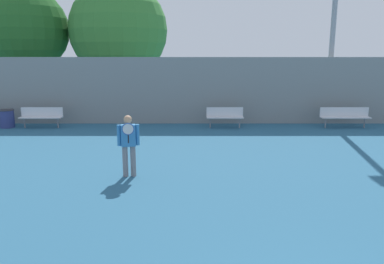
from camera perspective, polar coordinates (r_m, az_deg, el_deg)
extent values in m
cylinder|color=slate|center=(10.01, -10.38, -4.43)|extent=(0.14, 0.14, 0.82)
cylinder|color=slate|center=(10.01, -9.20, -4.39)|extent=(0.14, 0.14, 0.82)
cube|color=teal|center=(9.84, -9.93, -0.52)|extent=(0.40, 0.26, 0.57)
cylinder|color=teal|center=(9.84, -11.31, -0.52)|extent=(0.10, 0.10, 0.55)
cylinder|color=teal|center=(9.84, -8.55, -0.42)|extent=(0.10, 0.10, 0.55)
sphere|color=tan|center=(9.76, -10.02, 1.89)|extent=(0.21, 0.21, 0.21)
cylinder|color=black|center=(9.57, -9.92, -1.06)|extent=(0.03, 0.03, 0.22)
torus|color=#28519E|center=(9.52, -9.98, 0.44)|extent=(0.31, 0.08, 0.31)
cylinder|color=silver|center=(9.52, -9.98, 0.44)|extent=(0.26, 0.05, 0.27)
cube|color=silver|center=(17.55, -22.30, 2.05)|extent=(1.82, 0.40, 0.04)
cylinder|color=gray|center=(17.87, -24.41, 1.25)|extent=(0.06, 0.06, 0.44)
cylinder|color=gray|center=(17.33, -20.00, 1.30)|extent=(0.06, 0.06, 0.44)
cube|color=silver|center=(17.68, -22.14, 2.85)|extent=(1.82, 0.04, 0.40)
cube|color=silver|center=(16.33, 4.80, 2.23)|extent=(1.60, 0.40, 0.04)
cylinder|color=gray|center=(16.33, 2.55, 1.40)|extent=(0.06, 0.06, 0.44)
cylinder|color=gray|center=(16.44, 7.01, 1.39)|extent=(0.06, 0.06, 0.44)
cube|color=silver|center=(16.47, 4.76, 3.09)|extent=(1.60, 0.04, 0.40)
cube|color=silver|center=(17.58, 22.08, 2.09)|extent=(2.13, 0.40, 0.04)
cylinder|color=gray|center=(17.32, 19.41, 1.33)|extent=(0.06, 0.06, 0.44)
cylinder|color=gray|center=(17.96, 24.54, 1.29)|extent=(0.06, 0.06, 0.44)
cube|color=silver|center=(17.72, 21.92, 2.89)|extent=(2.13, 0.04, 0.40)
cylinder|color=#939399|center=(19.17, 20.58, 16.30)|extent=(0.24, 0.24, 9.82)
cylinder|color=navy|center=(18.28, -26.62, 1.76)|extent=(0.61, 0.61, 0.75)
cylinder|color=#333338|center=(18.22, -26.74, 2.99)|extent=(0.64, 0.64, 0.04)
cube|color=gray|center=(17.28, 5.59, 6.27)|extent=(29.13, 0.06, 3.03)
cylinder|color=brown|center=(23.90, -11.05, 6.66)|extent=(0.38, 0.38, 2.21)
sphere|color=#387A33|center=(23.85, -11.39, 14.97)|extent=(5.89, 5.89, 5.89)
cylinder|color=brown|center=(24.99, -23.45, 6.64)|extent=(0.48, 0.48, 2.65)
sphere|color=#235B23|center=(24.96, -24.08, 14.08)|extent=(4.82, 4.82, 4.82)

